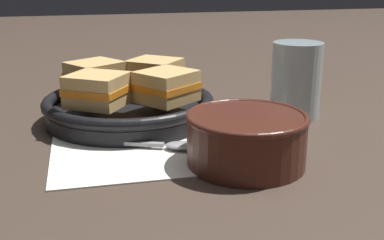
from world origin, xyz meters
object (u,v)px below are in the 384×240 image
Objects in this scene: sandwich_near_right at (164,86)px; drinking_glass at (296,80)px; spoon at (166,145)px; skillet at (129,108)px; soup_bowl at (246,136)px; sandwich_far_right at (95,76)px; sandwich_near_left at (97,90)px; sandwich_far_left at (154,73)px.

drinking_glass is (0.22, 0.01, -0.00)m from sandwich_near_right.
spoon is 1.14× the size of drinking_glass.
skillet is 0.08m from sandwich_near_right.
sandwich_far_right is at bearing 121.91° from soup_bowl.
soup_bowl reaches higher than skillet.
sandwich_near_left is at bearing 135.02° from soup_bowl.
soup_bowl reaches higher than spoon.
sandwich_near_left is 0.99× the size of sandwich_near_right.
soup_bowl is 0.18m from sandwich_near_right.
sandwich_far_left is at bearing 43.45° from skillet.
spoon is at bearing -77.93° from skillet.
skillet is 2.51× the size of sandwich_near_right.
sandwich_far_left is 0.89× the size of drinking_glass.
sandwich_near_right is at bearing 113.05° from soup_bowl.
sandwich_near_right and sandwich_far_left have the same top height.
sandwich_far_left is at bearing 88.45° from sandwich_near_right.
sandwich_near_left is 0.14m from sandwich_far_left.
sandwich_near_left is (-0.08, 0.10, 0.06)m from spoon.
soup_bowl is at bearing -58.09° from sandwich_far_right.
sandwich_far_right is at bearing 134.10° from spoon.
sandwich_near_right is (0.10, -0.00, 0.00)m from sandwich_near_left.
skillet is 2.49× the size of sandwich_far_left.
sandwich_far_left is at bearing -1.55° from sandwich_far_right.
sandwich_near_right reaches higher than spoon.
sandwich_far_right is at bearing 133.45° from skillet.
soup_bowl is 0.31m from sandwich_far_right.
sandwich_far_left reaches higher than spoon.
sandwich_near_right is at bearing 102.27° from spoon.
spoon is 0.51× the size of skillet.
soup_bowl is at bearing -16.91° from spoon.
sandwich_near_left is 0.99× the size of sandwich_far_left.
sandwich_near_left reaches higher than skillet.
spoon is 0.20m from sandwich_far_left.
soup_bowl is at bearing -61.32° from skillet.
sandwich_near_right is at bearing -177.94° from drinking_glass.
drinking_glass is at bearing -16.41° from sandwich_far_right.
spoon is 0.14m from sandwich_near_left.
drinking_glass is at bearing 2.06° from sandwich_near_right.
sandwich_near_left is 0.31m from drinking_glass.
skillet is 0.08m from sandwich_near_left.
skillet is at bearing 170.98° from drinking_glass.
skillet is 0.27m from drinking_glass.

